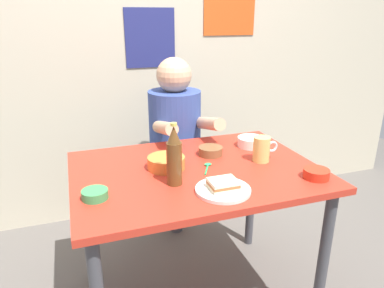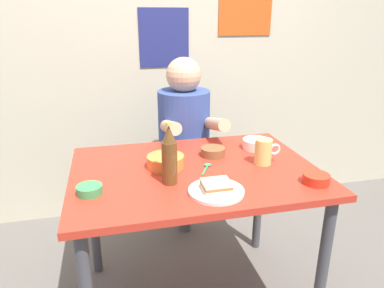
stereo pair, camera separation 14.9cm
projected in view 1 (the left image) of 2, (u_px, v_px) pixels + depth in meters
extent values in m
cube|color=#BCB299|center=(143.00, 31.00, 2.36)|extent=(4.40, 0.08, 2.60)
cube|color=#CC4C19|center=(230.00, 2.00, 2.44)|extent=(0.39, 0.01, 0.44)
cube|color=navy|center=(150.00, 38.00, 2.34)|extent=(0.34, 0.01, 0.38)
cube|color=#B72D1E|center=(196.00, 171.00, 1.62)|extent=(1.10, 0.80, 0.03)
cylinder|color=#3F3F44|center=(323.00, 261.00, 1.59)|extent=(0.05, 0.05, 0.71)
cylinder|color=#3F3F44|center=(88.00, 222.00, 1.89)|extent=(0.05, 0.05, 0.71)
cylinder|color=#3F3F44|center=(251.00, 194.00, 2.20)|extent=(0.05, 0.05, 0.71)
cylinder|color=#4C4C51|center=(176.00, 204.00, 2.38)|extent=(0.08, 0.08, 0.41)
cylinder|color=maroon|center=(176.00, 173.00, 2.31)|extent=(0.34, 0.34, 0.04)
cylinder|color=#33478C|center=(175.00, 132.00, 2.21)|extent=(0.32, 0.32, 0.52)
sphere|color=tan|center=(174.00, 75.00, 2.09)|extent=(0.21, 0.21, 0.21)
cylinder|color=tan|center=(165.00, 128.00, 1.91)|extent=(0.07, 0.31, 0.14)
cylinder|color=tan|center=(209.00, 124.00, 1.99)|extent=(0.07, 0.31, 0.14)
cylinder|color=silver|center=(223.00, 190.00, 1.40)|extent=(0.22, 0.22, 0.01)
cube|color=beige|center=(223.00, 187.00, 1.39)|extent=(0.11, 0.09, 0.01)
cube|color=#9E592D|center=(223.00, 184.00, 1.39)|extent=(0.11, 0.09, 0.01)
cube|color=beige|center=(223.00, 181.00, 1.38)|extent=(0.11, 0.09, 0.01)
cylinder|color=#D1BC66|center=(261.00, 149.00, 1.67)|extent=(0.08, 0.08, 0.12)
torus|color=silver|center=(272.00, 147.00, 1.69)|extent=(0.06, 0.01, 0.06)
cylinder|color=#593819|center=(174.00, 164.00, 1.43)|extent=(0.06, 0.06, 0.18)
cone|color=#593819|center=(174.00, 134.00, 1.39)|extent=(0.05, 0.05, 0.07)
cylinder|color=#BFB74C|center=(174.00, 124.00, 1.38)|extent=(0.03, 0.03, 0.01)
cylinder|color=brown|center=(211.00, 151.00, 1.76)|extent=(0.12, 0.12, 0.04)
cylinder|color=brown|center=(211.00, 149.00, 1.76)|extent=(0.10, 0.10, 0.02)
cylinder|color=#388C4C|center=(95.00, 194.00, 1.34)|extent=(0.10, 0.10, 0.03)
cylinder|color=#5B643A|center=(95.00, 193.00, 1.34)|extent=(0.08, 0.08, 0.02)
cylinder|color=red|center=(316.00, 174.00, 1.51)|extent=(0.11, 0.11, 0.04)
cylinder|color=#A33521|center=(316.00, 172.00, 1.51)|extent=(0.09, 0.09, 0.02)
cylinder|color=orange|center=(166.00, 162.00, 1.60)|extent=(0.17, 0.17, 0.05)
cylinder|color=#B25B2D|center=(166.00, 160.00, 1.60)|extent=(0.14, 0.14, 0.02)
cylinder|color=silver|center=(251.00, 142.00, 1.88)|extent=(0.14, 0.14, 0.05)
cylinder|color=tan|center=(251.00, 140.00, 1.87)|extent=(0.11, 0.11, 0.02)
cylinder|color=#26A559|center=(207.00, 169.00, 1.59)|extent=(0.06, 0.10, 0.01)
ellipsoid|color=#26A559|center=(208.00, 164.00, 1.64)|extent=(0.04, 0.02, 0.01)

